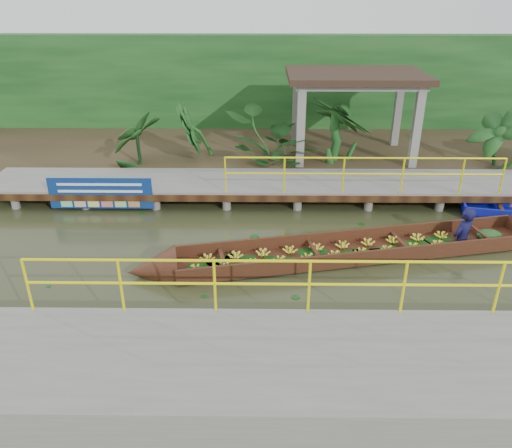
{
  "coord_description": "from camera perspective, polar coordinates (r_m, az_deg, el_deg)",
  "views": [
    {
      "loc": [
        -0.02,
        -10.18,
        5.8
      ],
      "look_at": [
        -0.14,
        0.5,
        0.6
      ],
      "focal_mm": 35.0,
      "sensor_mm": 36.0,
      "label": 1
    }
  ],
  "objects": [
    {
      "name": "tropical_plants",
      "position": [
        16.28,
        8.78,
        9.67
      ],
      "size": [
        14.39,
        1.39,
        1.74
      ],
      "color": "#133B17",
      "rests_on": "ground"
    },
    {
      "name": "foliage_backdrop",
      "position": [
        20.54,
        0.74,
        15.29
      ],
      "size": [
        30.0,
        0.8,
        4.0
      ],
      "primitive_type": "cube",
      "color": "#133B17",
      "rests_on": "ground"
    },
    {
      "name": "vendor_boat",
      "position": [
        12.02,
        12.94,
        -2.35
      ],
      "size": [
        10.57,
        3.21,
        2.21
      ],
      "rotation": [
        0.0,
        0.0,
        0.21
      ],
      "color": "#331B0E",
      "rests_on": "ground"
    },
    {
      "name": "pavilion",
      "position": [
        17.02,
        11.28,
        15.38
      ],
      "size": [
        4.4,
        3.0,
        3.0
      ],
      "color": "slate",
      "rests_on": "ground"
    },
    {
      "name": "far_dock",
      "position": [
        14.62,
        0.77,
        4.59
      ],
      "size": [
        16.0,
        2.06,
        1.66
      ],
      "color": "slate",
      "rests_on": "ground"
    },
    {
      "name": "ground",
      "position": [
        11.72,
        0.67,
        -3.71
      ],
      "size": [
        80.0,
        80.0,
        0.0
      ],
      "primitive_type": "plane",
      "color": "#282E17",
      "rests_on": "ground"
    },
    {
      "name": "land_strip",
      "position": [
        18.54,
        0.7,
        8.45
      ],
      "size": [
        30.0,
        8.0,
        0.45
      ],
      "primitive_type": "cube",
      "color": "#312618",
      "rests_on": "ground"
    },
    {
      "name": "blue_banner",
      "position": [
        14.41,
        -17.34,
        3.38
      ],
      "size": [
        2.87,
        0.04,
        0.9
      ],
      "color": "navy",
      "rests_on": "ground"
    },
    {
      "name": "near_dock",
      "position": [
        8.19,
        7.95,
        -16.53
      ],
      "size": [
        18.0,
        2.4,
        1.73
      ],
      "color": "slate",
      "rests_on": "ground"
    }
  ]
}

